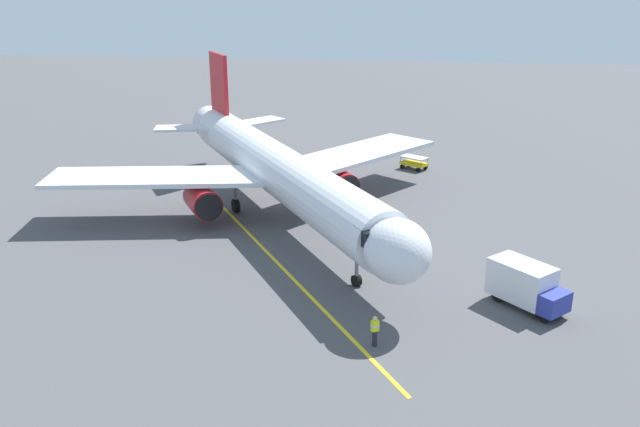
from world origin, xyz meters
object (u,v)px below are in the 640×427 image
airplane (276,170)px  box_truck_portside (527,285)px  ground_crew_marshaller (375,331)px  baggage_cart_near_nose (414,163)px

airplane → box_truck_portside: 21.90m
ground_crew_marshaller → baggage_cart_near_nose: (-1.64, -35.04, -0.23)m
baggage_cart_near_nose → box_truck_portside: box_truck_portside is taller
airplane → box_truck_portside: airplane is taller
airplane → ground_crew_marshaller: airplane is taller
ground_crew_marshaller → baggage_cart_near_nose: bearing=-92.7°
ground_crew_marshaller → box_truck_portside: box_truck_portside is taller
ground_crew_marshaller → box_truck_portside: (-8.36, -5.61, 0.50)m
ground_crew_marshaller → baggage_cart_near_nose: 35.08m
airplane → ground_crew_marshaller: 20.99m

